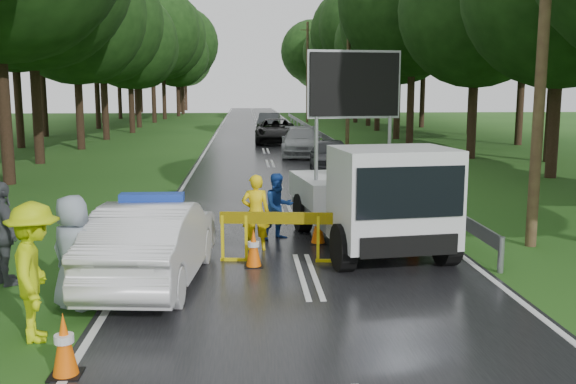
{
  "coord_description": "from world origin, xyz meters",
  "views": [
    {
      "loc": [
        -1.14,
        -11.55,
        3.49
      ],
      "look_at": [
        -0.24,
        1.88,
        1.3
      ],
      "focal_mm": 40.0,
      "sensor_mm": 36.0,
      "label": 1
    }
  ],
  "objects": [
    {
      "name": "ground",
      "position": [
        0.0,
        0.0,
        0.0
      ],
      "size": [
        160.0,
        160.0,
        0.0
      ],
      "primitive_type": "plane",
      "color": "#1D4814",
      "rests_on": "ground"
    },
    {
      "name": "road",
      "position": [
        0.0,
        30.0,
        0.01
      ],
      "size": [
        7.0,
        140.0,
        0.02
      ],
      "primitive_type": "cube",
      "color": "black",
      "rests_on": "ground"
    },
    {
      "name": "guardrail",
      "position": [
        3.7,
        29.67,
        0.55
      ],
      "size": [
        0.12,
        60.06,
        0.7
      ],
      "color": "gray",
      "rests_on": "ground"
    },
    {
      "name": "utility_pole_near",
      "position": [
        5.2,
        2.0,
        5.06
      ],
      "size": [
        1.4,
        0.24,
        10.0
      ],
      "color": "#412C1E",
      "rests_on": "ground"
    },
    {
      "name": "utility_pole_mid",
      "position": [
        5.2,
        28.0,
        5.06
      ],
      "size": [
        1.4,
        0.24,
        10.0
      ],
      "color": "#412C1E",
      "rests_on": "ground"
    },
    {
      "name": "utility_pole_far",
      "position": [
        5.2,
        54.0,
        5.06
      ],
      "size": [
        1.4,
        0.24,
        10.0
      ],
      "color": "#412C1E",
      "rests_on": "ground"
    },
    {
      "name": "police_sedan",
      "position": [
        -2.8,
        -0.24,
        0.75
      ],
      "size": [
        2.02,
        4.67,
        1.64
      ],
      "rotation": [
        0.0,
        0.0,
        3.04
      ],
      "color": "silver",
      "rests_on": "ground"
    },
    {
      "name": "work_truck",
      "position": [
        1.57,
        1.94,
        1.16
      ],
      "size": [
        3.04,
        5.64,
        4.29
      ],
      "rotation": [
        0.0,
        0.0,
        0.13
      ],
      "color": "gray",
      "rests_on": "ground"
    },
    {
      "name": "barrier",
      "position": [
        -0.42,
        1.0,
        0.78
      ],
      "size": [
        2.5,
        0.34,
        1.04
      ],
      "rotation": [
        0.0,
        0.0,
        -0.12
      ],
      "color": "#D3BF0B",
      "rests_on": "ground"
    },
    {
      "name": "officer",
      "position": [
        -0.93,
        2.0,
        0.83
      ],
      "size": [
        0.61,
        0.4,
        1.67
      ],
      "primitive_type": "imported",
      "rotation": [
        0.0,
        0.0,
        3.14
      ],
      "color": "yellow",
      "rests_on": "ground"
    },
    {
      "name": "civilian",
      "position": [
        -0.39,
        3.0,
        0.78
      ],
      "size": [
        0.94,
        0.87,
        1.55
      ],
      "primitive_type": "imported",
      "rotation": [
        0.0,
        0.0,
        0.49
      ],
      "color": "#1842A1",
      "rests_on": "ground"
    },
    {
      "name": "bystander_left",
      "position": [
        -4.06,
        -2.78,
        0.98
      ],
      "size": [
        1.0,
        1.4,
        1.96
      ],
      "primitive_type": "imported",
      "rotation": [
        0.0,
        0.0,
        1.81
      ],
      "color": "#BCD60B",
      "rests_on": "ground"
    },
    {
      "name": "bystander_mid",
      "position": [
        -5.44,
        -0.15,
        0.94
      ],
      "size": [
        1.06,
        1.13,
        1.87
      ],
      "primitive_type": "imported",
      "rotation": [
        0.0,
        0.0,
        2.27
      ],
      "color": "#44474C",
      "rests_on": "ground"
    },
    {
      "name": "bystander_right",
      "position": [
        -3.87,
        -1.5,
        0.92
      ],
      "size": [
        1.07,
        0.97,
        1.84
      ],
      "primitive_type": "imported",
      "rotation": [
        0.0,
        0.0,
        2.59
      ],
      "color": "gray",
      "rests_on": "ground"
    },
    {
      "name": "queue_car_first",
      "position": [
        2.4,
        14.96,
        0.71
      ],
      "size": [
        1.95,
        4.25,
        1.41
      ],
      "primitive_type": "imported",
      "rotation": [
        0.0,
        0.0,
        -0.07
      ],
      "color": "#3A3C41",
      "rests_on": "ground"
    },
    {
      "name": "queue_car_second",
      "position": [
        1.76,
        21.46,
        0.73
      ],
      "size": [
        2.39,
        5.15,
        1.46
      ],
      "primitive_type": "imported",
      "rotation": [
        0.0,
        0.0,
        -0.07
      ],
      "color": "#9C9EA3",
      "rests_on": "ground"
    },
    {
      "name": "queue_car_third",
      "position": [
        0.8,
        29.15,
        0.77
      ],
      "size": [
        2.75,
        5.65,
        1.55
      ],
      "primitive_type": "imported",
      "rotation": [
        0.0,
        0.0,
        -0.03
      ],
      "color": "black",
      "rests_on": "ground"
    },
    {
      "name": "queue_car_fourth",
      "position": [
        0.8,
        40.5,
        0.74
      ],
      "size": [
        2.1,
        4.67,
        1.49
      ],
      "primitive_type": "imported",
      "rotation": [
        0.0,
        0.0,
        -0.12
      ],
      "color": "#44484D",
      "rests_on": "ground"
    },
    {
      "name": "cone_near_left",
      "position": [
        -3.36,
        -4.0,
        0.39
      ],
      "size": [
        0.38,
        0.38,
        0.81
      ],
      "color": "black",
      "rests_on": "ground"
    },
    {
      "name": "cone_center",
      "position": [
        -1.0,
        0.69,
        0.38
      ],
      "size": [
        0.37,
        0.37,
        0.78
      ],
      "color": "black",
      "rests_on": "ground"
    },
    {
      "name": "cone_far",
      "position": [
        0.48,
        2.5,
        0.4
      ],
      "size": [
        0.39,
        0.39,
        0.82
      ],
      "color": "black",
      "rests_on": "ground"
    },
    {
      "name": "cone_left_mid",
      "position": [
        -2.41,
        0.67,
        0.32
      ],
      "size": [
        0.31,
        0.31,
        0.67
      ],
      "color": "black",
      "rests_on": "ground"
    },
    {
      "name": "cone_right",
      "position": [
        2.4,
        1.5,
        0.38
      ],
      "size": [
        0.37,
        0.37,
        0.79
      ],
      "color": "black",
      "rests_on": "ground"
    }
  ]
}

